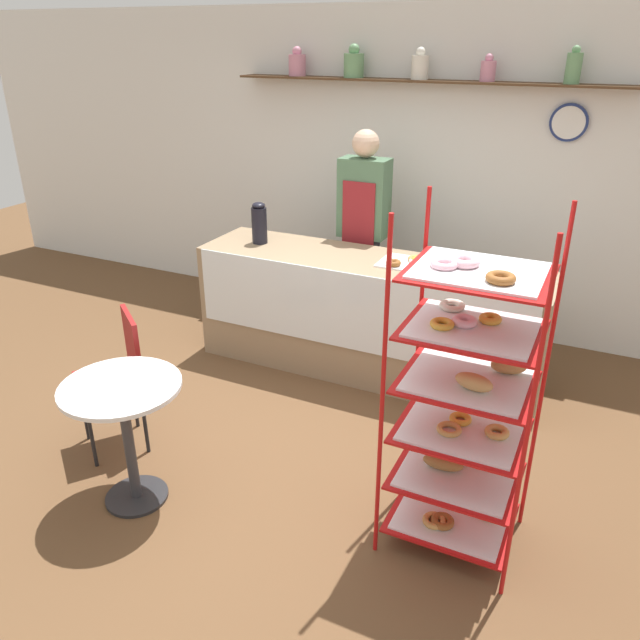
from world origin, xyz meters
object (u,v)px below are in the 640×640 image
at_px(cafe_chair, 120,367).
at_px(donut_tray_counter, 414,262).
at_px(coffee_carafe, 259,223).
at_px(cafe_table, 125,416).
at_px(person_worker, 363,229).
at_px(pastry_rack, 465,406).

xyz_separation_m(cafe_chair, donut_tray_counter, (1.36, 1.64, 0.38)).
bearing_deg(donut_tray_counter, coffee_carafe, -178.45).
relative_size(cafe_table, coffee_carafe, 2.29).
distance_m(person_worker, coffee_carafe, 0.87).
bearing_deg(cafe_chair, donut_tray_counter, 87.70).
relative_size(person_worker, donut_tray_counter, 3.69).
xyz_separation_m(person_worker, cafe_chair, (-0.76, -2.13, -0.43)).
xyz_separation_m(person_worker, cafe_table, (-0.36, -2.54, -0.42)).
height_order(person_worker, cafe_chair, person_worker).
xyz_separation_m(coffee_carafe, donut_tray_counter, (1.29, 0.03, -0.14)).
bearing_deg(cafe_table, person_worker, 82.02).
distance_m(coffee_carafe, donut_tray_counter, 1.29).
bearing_deg(pastry_rack, cafe_table, -163.74).
xyz_separation_m(pastry_rack, coffee_carafe, (-2.05, 1.52, 0.27)).
bearing_deg(coffee_carafe, donut_tray_counter, 1.55).
relative_size(cafe_table, donut_tray_counter, 1.56).
xyz_separation_m(pastry_rack, cafe_table, (-1.72, -0.50, -0.25)).
distance_m(cafe_table, donut_tray_counter, 2.30).
distance_m(person_worker, donut_tray_counter, 0.77).
bearing_deg(cafe_chair, cafe_table, -8.29).
height_order(cafe_table, donut_tray_counter, donut_tray_counter).
relative_size(pastry_rack, cafe_chair, 1.99).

